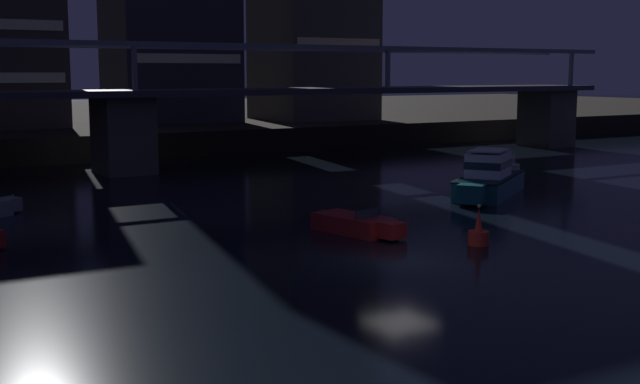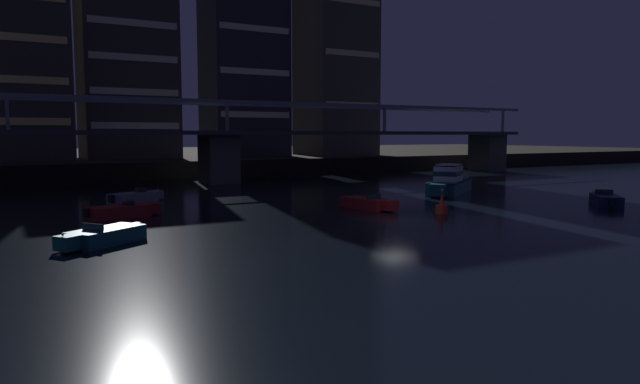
# 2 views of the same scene
# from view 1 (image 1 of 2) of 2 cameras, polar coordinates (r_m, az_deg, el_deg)

# --- Properties ---
(ground_plane) EXTENTS (400.00, 400.00, 0.00)m
(ground_plane) POSITION_cam_1_polar(r_m,az_deg,el_deg) (32.86, 5.49, -4.70)
(ground_plane) COLOR black
(river_bridge) EXTENTS (91.35, 6.40, 9.38)m
(river_bridge) POSITION_cam_1_polar(r_m,az_deg,el_deg) (62.20, -13.27, 5.36)
(river_bridge) COLOR #4C4944
(river_bridge) RESTS_ON ground
(cabin_cruiser_near_left) EXTENTS (8.67, 6.91, 2.79)m
(cabin_cruiser_near_left) POSITION_cam_1_polar(r_m,az_deg,el_deg) (50.64, 11.40, 0.92)
(cabin_cruiser_near_left) COLOR #196066
(cabin_cruiser_near_left) RESTS_ON ground
(speedboat_near_right) EXTENTS (2.52, 5.22, 1.16)m
(speedboat_near_right) POSITION_cam_1_polar(r_m,az_deg,el_deg) (38.27, 2.51, -2.20)
(speedboat_near_right) COLOR maroon
(speedboat_near_right) RESTS_ON ground
(channel_buoy) EXTENTS (0.90, 0.90, 1.76)m
(channel_buoy) POSITION_cam_1_polar(r_m,az_deg,el_deg) (36.26, 10.71, -2.82)
(channel_buoy) COLOR red
(channel_buoy) RESTS_ON ground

